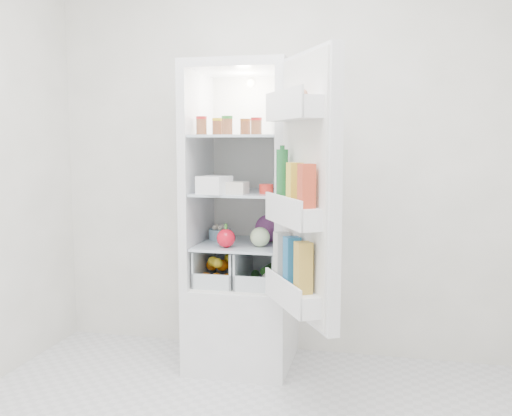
% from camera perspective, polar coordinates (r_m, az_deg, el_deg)
% --- Properties ---
extents(room_walls, '(3.02, 3.02, 2.61)m').
position_cam_1_polar(room_walls, '(2.18, -4.10, 13.08)').
color(room_walls, silver).
rests_on(room_walls, ground).
extents(refrigerator, '(0.60, 0.60, 1.80)m').
position_cam_1_polar(refrigerator, '(3.49, -1.18, -4.67)').
color(refrigerator, white).
rests_on(refrigerator, ground).
extents(shelf_low, '(0.49, 0.53, 0.01)m').
position_cam_1_polar(shelf_low, '(3.41, -1.44, -3.64)').
color(shelf_low, silver).
rests_on(shelf_low, refrigerator).
extents(shelf_mid, '(0.49, 0.53, 0.02)m').
position_cam_1_polar(shelf_mid, '(3.37, -1.45, 1.55)').
color(shelf_mid, silver).
rests_on(shelf_mid, refrigerator).
extents(shelf_top, '(0.49, 0.53, 0.02)m').
position_cam_1_polar(shelf_top, '(3.36, -1.47, 7.17)').
color(shelf_top, silver).
rests_on(shelf_top, refrigerator).
extents(crisper_left, '(0.23, 0.46, 0.22)m').
position_cam_1_polar(crisper_left, '(3.47, -3.41, -5.67)').
color(crisper_left, silver).
rests_on(crisper_left, refrigerator).
extents(crisper_right, '(0.23, 0.46, 0.22)m').
position_cam_1_polar(crisper_right, '(3.41, 0.57, -5.87)').
color(crisper_right, silver).
rests_on(crisper_right, refrigerator).
extents(condiment_jars, '(0.38, 0.16, 0.08)m').
position_cam_1_polar(condiment_jars, '(3.26, -2.67, 8.07)').
color(condiment_jars, '#B21919').
rests_on(condiment_jars, shelf_top).
extents(squeeze_bottle, '(0.05, 0.05, 0.18)m').
position_cam_1_polar(squeeze_bottle, '(3.43, 1.81, 8.82)').
color(squeeze_bottle, silver).
rests_on(squeeze_bottle, shelf_top).
extents(tub_white, '(0.19, 0.19, 0.10)m').
position_cam_1_polar(tub_white, '(3.21, -4.19, 2.31)').
color(tub_white, white).
rests_on(tub_white, shelf_mid).
extents(tub_cream, '(0.12, 0.12, 0.07)m').
position_cam_1_polar(tub_cream, '(3.20, -1.97, 2.03)').
color(tub_cream, beige).
rests_on(tub_cream, shelf_mid).
extents(tin_red, '(0.09, 0.09, 0.05)m').
position_cam_1_polar(tin_red, '(3.22, 1.04, 1.93)').
color(tin_red, red).
rests_on(tin_red, shelf_mid).
extents(red_cabbage, '(0.17, 0.17, 0.17)m').
position_cam_1_polar(red_cabbage, '(3.44, 1.28, -2.04)').
color(red_cabbage, '#5F2058').
rests_on(red_cabbage, shelf_low).
extents(bell_pepper, '(0.11, 0.11, 0.11)m').
position_cam_1_polar(bell_pepper, '(3.26, -3.02, -3.04)').
color(bell_pepper, red).
rests_on(bell_pepper, shelf_low).
extents(mushroom_bowl, '(0.16, 0.16, 0.06)m').
position_cam_1_polar(mushroom_bowl, '(3.54, -3.64, -2.63)').
color(mushroom_bowl, '#8CB5D0').
rests_on(mushroom_bowl, shelf_low).
extents(salad_bag, '(0.11, 0.11, 0.11)m').
position_cam_1_polar(salad_bag, '(3.28, 0.41, -2.91)').
color(salad_bag, beige).
rests_on(salad_bag, shelf_low).
extents(citrus_pile, '(0.20, 0.24, 0.16)m').
position_cam_1_polar(citrus_pile, '(3.42, -3.67, -6.14)').
color(citrus_pile, orange).
rests_on(citrus_pile, refrigerator).
extents(veg_pile, '(0.16, 0.30, 0.10)m').
position_cam_1_polar(veg_pile, '(3.42, 0.65, -6.65)').
color(veg_pile, '#214E1A').
rests_on(veg_pile, refrigerator).
extents(fridge_door, '(0.42, 0.56, 1.30)m').
position_cam_1_polar(fridge_door, '(2.76, 4.87, 1.30)').
color(fridge_door, white).
rests_on(fridge_door, refrigerator).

